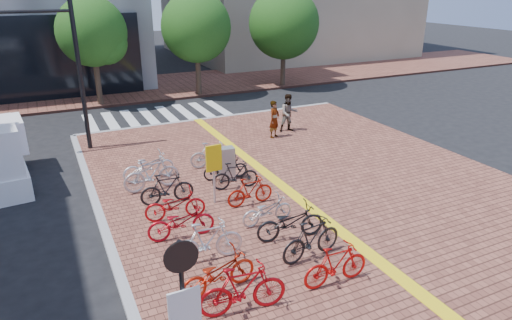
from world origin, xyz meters
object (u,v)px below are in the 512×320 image
bike_2 (207,241)px  yellow_sign (214,163)px  bike_6 (152,174)px  bike_3 (181,222)px  bike_1 (218,273)px  bike_8 (336,265)px  bike_7 (149,166)px  pedestrian_b (289,113)px  bike_0 (243,289)px  bike_10 (290,222)px  traffic_light_pole (37,48)px  bike_9 (312,239)px  bike_11 (267,210)px  bike_4 (175,205)px  bike_15 (212,155)px  bike_5 (167,189)px  bike_12 (250,191)px  notice_sign (184,300)px  utility_box (227,163)px  bike_13 (235,175)px  bike_14 (225,168)px

bike_2 → yellow_sign: size_ratio=0.93×
bike_6 → bike_3: bearing=175.5°
bike_1 → bike_8: size_ratio=1.11×
bike_2 → bike_7: (-0.14, 5.72, -0.06)m
pedestrian_b → bike_8: bearing=-103.3°
bike_0 → yellow_sign: 5.32m
bike_2 → bike_10: bike_2 is taller
bike_1 → traffic_light_pole: size_ratio=0.31×
bike_9 → bike_11: bearing=-2.3°
bike_4 → bike_15: size_ratio=1.07×
bike_6 → bike_15: 2.73m
bike_3 → traffic_light_pole: traffic_light_pole is taller
bike_2 → traffic_light_pole: 11.15m
bike_4 → bike_1: bearing=-173.3°
bike_6 → bike_5: bearing=-175.2°
bike_12 → bike_5: bearing=61.4°
bike_0 → bike_15: bike_0 is taller
bike_4 → pedestrian_b: size_ratio=1.01×
bike_3 → bike_9: bearing=-127.5°
yellow_sign → notice_sign: bearing=-114.4°
bike_2 → bike_9: size_ratio=1.01×
bike_0 → utility_box: (2.37, 6.73, 0.01)m
bike_15 → yellow_sign: bearing=171.1°
bike_8 → bike_13: 5.85m
pedestrian_b → traffic_light_pole: (-10.16, 1.57, 3.34)m
bike_11 → bike_2: bearing=113.8°
bike_0 → bike_6: size_ratio=1.00×
utility_box → traffic_light_pole: bearing=134.6°
yellow_sign → bike_14: bearing=58.2°
bike_1 → yellow_sign: (1.53, 4.23, 0.86)m
bike_1 → bike_10: 2.91m
bike_7 → traffic_light_pole: traffic_light_pole is taller
bike_1 → bike_14: (2.54, 5.86, -0.07)m
bike_4 → pedestrian_b: pedestrian_b is taller
bike_8 → traffic_light_pole: size_ratio=0.28×
bike_4 → bike_12: (2.39, -0.10, -0.00)m
bike_1 → notice_sign: (-1.42, -2.27, 1.37)m
bike_9 → bike_12: (-0.13, 3.38, -0.08)m
bike_9 → bike_11: (-0.20, 2.07, -0.13)m
yellow_sign → notice_sign: 7.16m
bike_9 → utility_box: utility_box is taller
pedestrian_b → bike_11: bearing=-112.6°
traffic_light_pole → bike_8: bearing=-66.3°
bike_2 → bike_5: (-0.05, 3.57, -0.04)m
bike_11 → traffic_light_pole: size_ratio=0.26×
bike_3 → bike_15: bearing=-25.8°
bike_2 → bike_3: 1.39m
bike_5 → bike_15: bike_5 is taller
bike_3 → bike_6: bearing=3.7°
bike_4 → bike_8: size_ratio=1.06×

